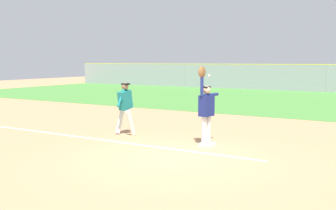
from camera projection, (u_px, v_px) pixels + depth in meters
name	position (u px, v px, depth m)	size (l,w,h in m)	color
ground_plane	(173.00, 157.00, 9.90)	(75.66, 75.66, 0.00)	tan
outfield_grass	(305.00, 101.00, 23.72)	(49.69, 15.87, 0.01)	#478438
chalk_foul_line	(81.00, 137.00, 12.50)	(12.00, 0.10, 0.01)	white
first_base	(207.00, 144.00, 11.25)	(0.38, 0.38, 0.08)	white
fielder	(206.00, 107.00, 11.19)	(0.35, 0.89, 2.28)	silver
runner	(125.00, 105.00, 12.82)	(0.71, 0.84, 1.72)	white
baseball	(209.00, 76.00, 11.37)	(0.07, 0.07, 0.07)	white
outfield_fence	(326.00, 78.00, 30.41)	(49.77, 0.08, 2.17)	#93999E
parked_car_white	(249.00, 79.00, 37.66)	(4.58, 2.49, 1.25)	white
parked_car_silver	(313.00, 81.00, 34.40)	(4.50, 2.31, 1.25)	#B7B7BC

